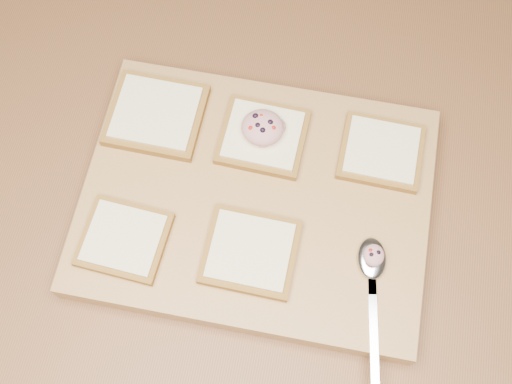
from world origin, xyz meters
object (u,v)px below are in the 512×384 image
(bread_far_center, at_px, (263,136))
(tuna_salad_dollop, at_px, (262,127))
(spoon, at_px, (372,269))
(cutting_board, at_px, (256,201))

(bread_far_center, bearing_deg, tuna_salad_dollop, 118.08)
(bread_far_center, bearing_deg, spoon, -42.72)
(cutting_board, relative_size, tuna_salad_dollop, 8.03)
(bread_far_center, height_order, tuna_salad_dollop, tuna_salad_dollop)
(bread_far_center, distance_m, spoon, 0.24)
(tuna_salad_dollop, relative_size, spoon, 0.31)
(cutting_board, relative_size, bread_far_center, 3.88)
(tuna_salad_dollop, bearing_deg, cutting_board, -84.79)
(tuna_salad_dollop, bearing_deg, spoon, -42.94)
(bread_far_center, height_order, spoon, bread_far_center)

